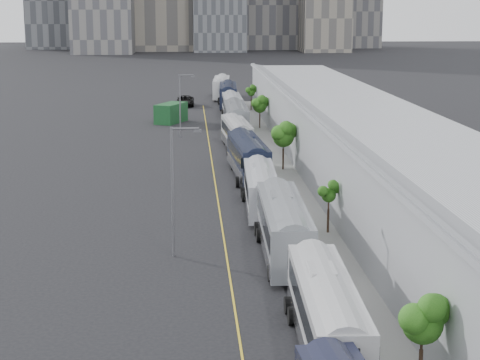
{
  "coord_description": "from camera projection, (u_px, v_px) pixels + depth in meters",
  "views": [
    {
      "loc": [
        -3.88,
        -2.15,
        16.4
      ],
      "look_at": [
        0.08,
        60.03,
        3.0
      ],
      "focal_mm": 60.0,
      "sensor_mm": 36.0,
      "label": 1
    }
  ],
  "objects": [
    {
      "name": "street_lamp_far",
      "position": [
        182.0,
        101.0,
        102.99
      ],
      "size": [
        2.04,
        0.22,
        8.1
      ],
      "color": "#59595E",
      "rests_on": "ground"
    },
    {
      "name": "bus_2",
      "position": [
        326.0,
        320.0,
        38.9
      ],
      "size": [
        3.02,
        12.92,
        3.75
      ],
      "rotation": [
        0.0,
        0.0,
        -0.03
      ],
      "color": "#B5B5B7",
      "rests_on": "ground"
    },
    {
      "name": "bus_8",
      "position": [
        233.0,
        109.0,
        119.61
      ],
      "size": [
        2.91,
        13.04,
        3.81
      ],
      "rotation": [
        0.0,
        0.0,
        -0.0
      ],
      "color": "#B3B7BE",
      "rests_on": "ground"
    },
    {
      "name": "bus_4",
      "position": [
        261.0,
        193.0,
        66.02
      ],
      "size": [
        2.92,
        12.23,
        3.55
      ],
      "rotation": [
        0.0,
        0.0,
        -0.04
      ],
      "color": "silver",
      "rests_on": "ground"
    },
    {
      "name": "tree_5",
      "position": [
        251.0,
        92.0,
        129.64
      ],
      "size": [
        1.26,
        1.26,
        3.86
      ],
      "color": "black",
      "rests_on": "ground"
    },
    {
      "name": "bus_3",
      "position": [
        284.0,
        232.0,
        53.62
      ],
      "size": [
        3.11,
        13.77,
        4.01
      ],
      "rotation": [
        0.0,
        0.0,
        -0.02
      ],
      "color": "gray",
      "rests_on": "ground"
    },
    {
      "name": "bus_10",
      "position": [
        221.0,
        89.0,
        148.34
      ],
      "size": [
        3.73,
        13.88,
        4.01
      ],
      "rotation": [
        0.0,
        0.0,
        -0.07
      ],
      "color": "white",
      "rests_on": "ground"
    },
    {
      "name": "bus_5",
      "position": [
        248.0,
        160.0,
        79.25
      ],
      "size": [
        3.49,
        13.57,
        3.93
      ],
      "rotation": [
        0.0,
        0.0,
        0.06
      ],
      "color": "black",
      "rests_on": "ground"
    },
    {
      "name": "bus_7",
      "position": [
        236.0,
        121.0,
        106.7
      ],
      "size": [
        3.08,
        13.92,
        4.06
      ],
      "rotation": [
        0.0,
        0.0,
        -0.01
      ],
      "color": "slate",
      "rests_on": "ground"
    },
    {
      "name": "tree_2",
      "position": [
        329.0,
        195.0,
        58.8
      ],
      "size": [
        1.08,
        1.08,
        3.64
      ],
      "color": "black",
      "rests_on": "ground"
    },
    {
      "name": "tree_1",
      "position": [
        423.0,
        319.0,
        34.02
      ],
      "size": [
        1.77,
        1.77,
        4.41
      ],
      "color": "black",
      "rests_on": "ground"
    },
    {
      "name": "lane_line",
      "position": [
        223.0,
        234.0,
        59.35
      ],
      "size": [
        0.12,
        160.0,
        0.02
      ],
      "primitive_type": "cube",
      "color": "gold",
      "rests_on": "ground"
    },
    {
      "name": "tree_3",
      "position": [
        283.0,
        133.0,
        81.78
      ],
      "size": [
        2.22,
        2.22,
        4.99
      ],
      "color": "black",
      "rests_on": "ground"
    },
    {
      "name": "bus_9",
      "position": [
        228.0,
        97.0,
        135.01
      ],
      "size": [
        3.42,
        13.93,
        4.04
      ],
      "rotation": [
        0.0,
        0.0,
        -0.05
      ],
      "color": "black",
      "rests_on": "ground"
    },
    {
      "name": "bus_6",
      "position": [
        237.0,
        136.0,
        95.0
      ],
      "size": [
        3.2,
        12.47,
        3.61
      ],
      "rotation": [
        0.0,
        0.0,
        0.06
      ],
      "color": "#BDBCBF",
      "rests_on": "ground"
    },
    {
      "name": "sidewalk",
      "position": [
        363.0,
        231.0,
        59.99
      ],
      "size": [
        10.0,
        170.0,
        0.12
      ],
      "primitive_type": "cube",
      "color": "gray",
      "rests_on": "ground"
    },
    {
      "name": "street_lamp_near",
      "position": [
        175.0,
        183.0,
        52.99
      ],
      "size": [
        2.04,
        0.22,
        8.8
      ],
      "color": "#59595E",
      "rests_on": "ground"
    },
    {
      "name": "shipping_container",
      "position": [
        171.0,
        113.0,
        116.72
      ],
      "size": [
        4.93,
        6.5,
        2.81
      ],
      "primitive_type": "cube",
      "rotation": [
        0.0,
        0.0,
        -0.44
      ],
      "color": "#15441F",
      "rests_on": "ground"
    },
    {
      "name": "depot",
      "position": [
        418.0,
        185.0,
        59.51
      ],
      "size": [
        12.45,
        160.4,
        7.2
      ],
      "color": "gray",
      "rests_on": "ground"
    },
    {
      "name": "tree_4",
      "position": [
        260.0,
        104.0,
        110.31
      ],
      "size": [
        1.92,
        1.92,
        4.44
      ],
      "color": "black",
      "rests_on": "ground"
    },
    {
      "name": "suv",
      "position": [
        185.0,
        101.0,
        136.58
      ],
      "size": [
        3.02,
        6.37,
        1.76
      ],
      "primitive_type": "imported",
      "rotation": [
        0.0,
        0.0,
        -0.02
      ],
      "color": "black",
      "rests_on": "ground"
    }
  ]
}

